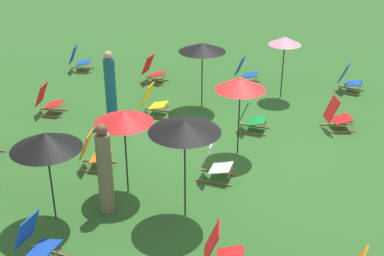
{
  "coord_description": "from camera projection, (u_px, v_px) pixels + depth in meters",
  "views": [
    {
      "loc": [
        -10.69,
        -0.93,
        5.77
      ],
      "look_at": [
        0.0,
        1.2,
        0.5
      ],
      "focal_mm": 49.23,
      "sensor_mm": 36.0,
      "label": 1
    }
  ],
  "objects": [
    {
      "name": "ground_plane",
      "position": [
        243.0,
        152.0,
        12.11
      ],
      "size": [
        40.0,
        40.0,
        0.0
      ],
      "primitive_type": "plane",
      "color": "#2D6026"
    },
    {
      "name": "deckchair_9",
      "position": [
        221.0,
        251.0,
        8.35
      ],
      "size": [
        0.57,
        0.82,
        0.83
      ],
      "rotation": [
        0.0,
        0.0,
        0.13
      ],
      "color": "olive",
      "rests_on": "ground"
    },
    {
      "name": "person_1",
      "position": [
        110.0,
        88.0,
        13.25
      ],
      "size": [
        0.4,
        0.4,
        1.88
      ],
      "rotation": [
        0.0,
        0.0,
        3.87
      ],
      "color": "#195972",
      "rests_on": "ground"
    },
    {
      "name": "umbrella_1",
      "position": [
        46.0,
        141.0,
        9.06
      ],
      "size": [
        1.25,
        1.25,
        1.78
      ],
      "color": "black",
      "rests_on": "ground"
    },
    {
      "name": "deckchair_4",
      "position": [
        251.0,
        117.0,
        12.99
      ],
      "size": [
        0.56,
        0.81,
        0.83
      ],
      "rotation": [
        0.0,
        0.0,
        -0.12
      ],
      "color": "olive",
      "rests_on": "ground"
    },
    {
      "name": "deckchair_12",
      "position": [
        153.0,
        101.0,
        13.88
      ],
      "size": [
        0.54,
        0.8,
        0.83
      ],
      "rotation": [
        0.0,
        0.0,
        -0.09
      ],
      "color": "olive",
      "rests_on": "ground"
    },
    {
      "name": "deckchair_11",
      "position": [
        336.0,
        116.0,
        13.05
      ],
      "size": [
        0.66,
        0.86,
        0.83
      ],
      "rotation": [
        0.0,
        0.0,
        0.27
      ],
      "color": "olive",
      "rests_on": "ground"
    },
    {
      "name": "umbrella_4",
      "position": [
        202.0,
        47.0,
        13.73
      ],
      "size": [
        1.25,
        1.25,
        1.8
      ],
      "color": "black",
      "rests_on": "ground"
    },
    {
      "name": "deckchair_5",
      "position": [
        78.0,
        60.0,
        16.97
      ],
      "size": [
        0.59,
        0.83,
        0.83
      ],
      "rotation": [
        0.0,
        0.0,
        0.16
      ],
      "color": "olive",
      "rests_on": "ground"
    },
    {
      "name": "deckchair_14",
      "position": [
        245.0,
        71.0,
        15.97
      ],
      "size": [
        0.59,
        0.82,
        0.83
      ],
      "rotation": [
        0.0,
        0.0,
        -0.15
      ],
      "color": "olive",
      "rests_on": "ground"
    },
    {
      "name": "umbrella_0",
      "position": [
        285.0,
        41.0,
        14.4
      ],
      "size": [
        0.91,
        0.91,
        1.77
      ],
      "color": "black",
      "rests_on": "ground"
    },
    {
      "name": "deckchair_2",
      "position": [
        349.0,
        79.0,
        15.36
      ],
      "size": [
        0.68,
        0.87,
        0.83
      ],
      "rotation": [
        0.0,
        0.0,
        -0.31
      ],
      "color": "olive",
      "rests_on": "ground"
    },
    {
      "name": "person_2",
      "position": [
        105.0,
        170.0,
        9.65
      ],
      "size": [
        0.3,
        0.3,
        1.81
      ],
      "rotation": [
        0.0,
        0.0,
        1.65
      ],
      "color": "#72664C",
      "rests_on": "ground"
    },
    {
      "name": "deckchair_1",
      "position": [
        35.0,
        241.0,
        8.59
      ],
      "size": [
        0.61,
        0.83,
        0.83
      ],
      "rotation": [
        0.0,
        0.0,
        -0.18
      ],
      "color": "olive",
      "rests_on": "ground"
    },
    {
      "name": "umbrella_2",
      "position": [
        124.0,
        117.0,
        9.91
      ],
      "size": [
        1.13,
        1.13,
        1.76
      ],
      "color": "black",
      "rests_on": "ground"
    },
    {
      "name": "deckchair_13",
      "position": [
        48.0,
        101.0,
        13.91
      ],
      "size": [
        0.53,
        0.79,
        0.83
      ],
      "rotation": [
        0.0,
        0.0,
        0.07
      ],
      "color": "olive",
      "rests_on": "ground"
    },
    {
      "name": "deckchair_6",
      "position": [
        214.0,
        162.0,
        10.92
      ],
      "size": [
        0.55,
        0.8,
        0.83
      ],
      "rotation": [
        0.0,
        0.0,
        -0.1
      ],
      "color": "olive",
      "rests_on": "ground"
    },
    {
      "name": "umbrella_3",
      "position": [
        240.0,
        83.0,
        11.35
      ],
      "size": [
        1.11,
        1.11,
        1.85
      ],
      "color": "black",
      "rests_on": "ground"
    },
    {
      "name": "umbrella_5",
      "position": [
        185.0,
        127.0,
        9.09
      ],
      "size": [
        1.29,
        1.29,
        1.95
      ],
      "color": "black",
      "rests_on": "ground"
    },
    {
      "name": "deckchair_10",
      "position": [
        94.0,
        152.0,
        11.33
      ],
      "size": [
        0.55,
        0.8,
        0.83
      ],
      "rotation": [
        0.0,
        0.0,
        0.1
      ],
      "color": "olive",
      "rests_on": "ground"
    },
    {
      "name": "deckchair_7",
      "position": [
        153.0,
        70.0,
        16.06
      ],
      "size": [
        0.6,
        0.83,
        0.83
      ],
      "rotation": [
        0.0,
        0.0,
        -0.17
      ],
      "color": "olive",
      "rests_on": "ground"
    }
  ]
}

